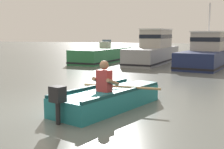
# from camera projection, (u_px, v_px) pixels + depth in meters

# --- Properties ---
(ground_plane) EXTENTS (120.00, 120.00, 0.00)m
(ground_plane) POSITION_uv_depth(u_px,v_px,m) (40.00, 110.00, 6.99)
(ground_plane) COLOR slate
(rowboat_with_person) EXTENTS (2.16, 3.69, 1.19)m
(rowboat_with_person) POSITION_uv_depth(u_px,v_px,m) (110.00, 98.00, 7.22)
(rowboat_with_person) COLOR #1E727A
(rowboat_with_person) RESTS_ON ground
(moored_boat_green) EXTENTS (2.13, 5.90, 1.49)m
(moored_boat_green) POSITION_uv_depth(u_px,v_px,m) (102.00, 56.00, 19.42)
(moored_boat_green) COLOR #287042
(moored_boat_green) RESTS_ON ground
(moored_boat_grey) EXTENTS (2.10, 6.86, 2.20)m
(moored_boat_grey) POSITION_uv_depth(u_px,v_px,m) (154.00, 50.00, 18.81)
(moored_boat_grey) COLOR gray
(moored_boat_grey) RESTS_ON ground
(moored_boat_navy) EXTENTS (2.97, 6.60, 3.60)m
(moored_boat_navy) POSITION_uv_depth(u_px,v_px,m) (208.00, 53.00, 16.77)
(moored_boat_navy) COLOR #19234C
(moored_boat_navy) RESTS_ON ground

